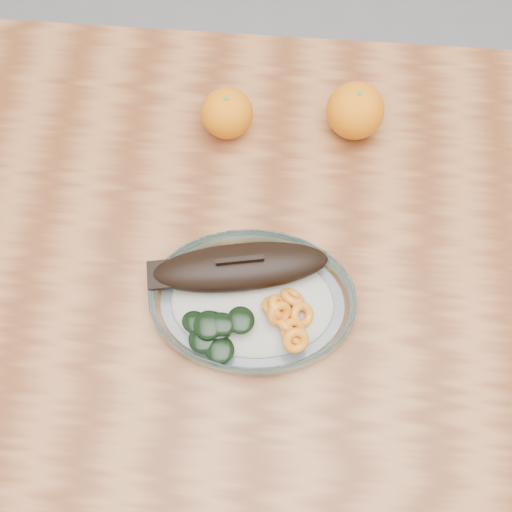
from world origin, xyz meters
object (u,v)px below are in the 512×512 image
Objects in this scene: dining_table at (268,300)px; orange_left at (227,113)px; plated_meal at (252,299)px; orange_right at (355,111)px.

orange_left is (-0.08, 0.22, 0.14)m from dining_table.
dining_table is 0.13m from plated_meal.
orange_left is 0.90× the size of orange_right.
orange_left is at bearing 100.20° from plated_meal.
plated_meal is at bearing -113.72° from orange_right.
plated_meal is (-0.02, -0.04, 0.12)m from dining_table.
plated_meal is 6.63× the size of orange_left.
orange_right reaches higher than orange_left.
orange_left is 0.18m from orange_right.
orange_left is at bearing 108.56° from dining_table.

